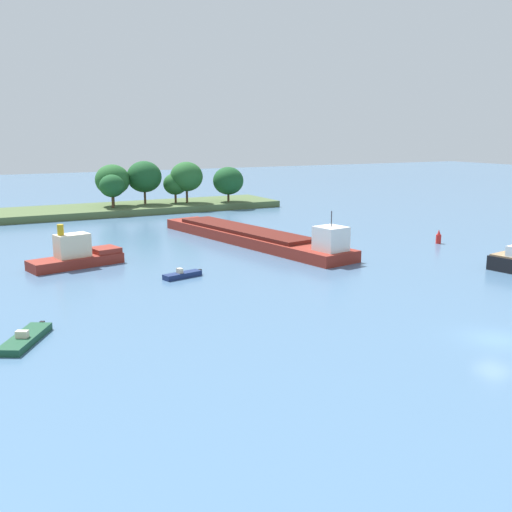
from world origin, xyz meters
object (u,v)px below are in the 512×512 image
small_motorboat (25,338)px  channel_buoy_red (439,238)px  cargo_barge (253,236)px  fishing_skiff (183,275)px  tugboat (77,255)px

small_motorboat → channel_buoy_red: (54.51, 14.91, 0.53)m
small_motorboat → channel_buoy_red: channel_buoy_red is taller
cargo_barge → small_motorboat: (-32.18, -26.60, -0.73)m
cargo_barge → fishing_skiff: (-15.29, -13.71, -0.71)m
tugboat → channel_buoy_red: 46.94m
cargo_barge → fishing_skiff: 20.55m
small_motorboat → tugboat: (8.35, 23.41, 0.97)m
cargo_barge → channel_buoy_red: bearing=-27.6°
fishing_skiff → channel_buoy_red: size_ratio=2.38×
cargo_barge → small_motorboat: cargo_barge is taller
small_motorboat → channel_buoy_red: 56.51m
cargo_barge → channel_buoy_red: (22.33, -11.69, -0.20)m
cargo_barge → channel_buoy_red: 25.21m
fishing_skiff → channel_buoy_red: channel_buoy_red is taller
cargo_barge → tugboat: bearing=-172.4°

